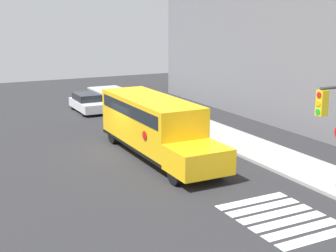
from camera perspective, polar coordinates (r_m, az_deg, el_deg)
ground_plane at (r=25.38m, az=-5.66°, el=-3.03°), size 60.00×60.00×0.00m
sidewalk_strip at (r=28.27m, az=6.69°, el=-1.18°), size 44.00×3.00×0.15m
building_backdrop at (r=31.52m, az=16.99°, el=9.54°), size 32.00×4.00×10.69m
crosswalk_stripes at (r=17.70m, az=13.67°, el=-10.79°), size 4.00×3.20×0.01m
school_bus at (r=24.10m, az=-1.75°, el=0.32°), size 9.92×2.57×2.98m
parked_car at (r=35.82m, az=-9.76°, el=2.81°), size 4.28×1.79×1.37m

